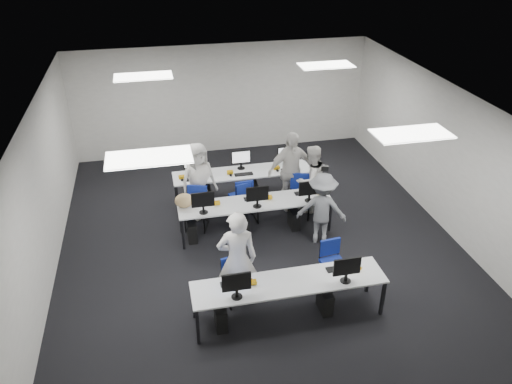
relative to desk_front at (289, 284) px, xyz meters
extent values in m
plane|color=black|center=(0.00, 2.40, -0.68)|extent=(9.00, 9.00, 0.00)
plane|color=white|center=(0.00, 2.40, 2.32)|extent=(9.00, 9.00, 0.00)
cube|color=beige|center=(0.00, 6.90, 0.82)|extent=(8.00, 0.02, 3.00)
cube|color=beige|center=(0.00, -2.10, 0.82)|extent=(8.00, 0.02, 3.00)
cube|color=beige|center=(-4.00, 2.40, 0.82)|extent=(0.02, 9.00, 3.00)
cube|color=beige|center=(4.00, 2.40, 0.82)|extent=(0.02, 9.00, 3.00)
cube|color=white|center=(-2.00, 0.40, 2.30)|extent=(1.20, 0.60, 0.02)
cube|color=white|center=(2.00, 0.40, 2.30)|extent=(1.20, 0.60, 0.02)
cube|color=white|center=(-2.00, 4.40, 2.30)|extent=(1.20, 0.60, 0.02)
cube|color=white|center=(2.00, 4.40, 2.30)|extent=(1.20, 0.60, 0.02)
cube|color=silver|center=(0.00, 0.00, 0.03)|extent=(3.20, 0.70, 0.03)
cube|color=black|center=(-1.55, -0.30, -0.33)|extent=(0.05, 0.05, 0.70)
cube|color=black|center=(-1.55, 0.30, -0.33)|extent=(0.05, 0.05, 0.70)
cube|color=black|center=(1.55, -0.30, -0.33)|extent=(0.05, 0.05, 0.70)
cube|color=black|center=(1.55, 0.30, -0.33)|extent=(0.05, 0.05, 0.70)
cube|color=silver|center=(0.00, 2.60, 0.03)|extent=(3.20, 0.70, 0.03)
cube|color=black|center=(-1.55, 2.30, -0.33)|extent=(0.05, 0.05, 0.70)
cube|color=black|center=(-1.55, 2.90, -0.33)|extent=(0.05, 0.05, 0.70)
cube|color=black|center=(1.55, 2.30, -0.33)|extent=(0.05, 0.05, 0.70)
cube|color=black|center=(1.55, 2.90, -0.33)|extent=(0.05, 0.05, 0.70)
cube|color=silver|center=(0.00, 4.00, 0.03)|extent=(3.20, 0.70, 0.03)
cube|color=black|center=(-1.55, 3.70, -0.33)|extent=(0.05, 0.05, 0.70)
cube|color=black|center=(-1.55, 4.30, -0.33)|extent=(0.05, 0.05, 0.70)
cube|color=black|center=(1.55, 3.70, -0.33)|extent=(0.05, 0.05, 0.70)
cube|color=black|center=(1.55, 4.30, -0.33)|extent=(0.05, 0.05, 0.70)
cube|color=#0D2BA9|center=(-0.90, -0.18, 0.35)|extent=(0.46, 0.04, 0.32)
cube|color=black|center=(-0.90, 0.14, 0.06)|extent=(0.42, 0.14, 0.02)
ellipsoid|color=black|center=(-0.60, 0.14, 0.07)|extent=(0.07, 0.10, 0.04)
cube|color=black|center=(-1.15, 0.00, -0.47)|extent=(0.18, 0.40, 0.42)
cube|color=white|center=(0.90, -0.18, 0.35)|extent=(0.46, 0.04, 0.32)
cube|color=black|center=(0.90, 0.14, 0.06)|extent=(0.42, 0.14, 0.02)
ellipsoid|color=black|center=(1.20, 0.14, 0.07)|extent=(0.07, 0.10, 0.04)
cube|color=black|center=(0.65, 0.00, -0.47)|extent=(0.18, 0.40, 0.42)
cube|color=white|center=(-1.10, 2.42, 0.35)|extent=(0.46, 0.04, 0.32)
cube|color=black|center=(-1.10, 2.74, 0.06)|extent=(0.42, 0.14, 0.02)
ellipsoid|color=black|center=(-0.80, 2.74, 0.07)|extent=(0.07, 0.10, 0.04)
cube|color=black|center=(-1.35, 2.60, -0.47)|extent=(0.18, 0.40, 0.42)
cube|color=white|center=(0.00, 2.42, 0.35)|extent=(0.46, 0.04, 0.32)
cube|color=black|center=(0.00, 2.74, 0.06)|extent=(0.42, 0.14, 0.02)
ellipsoid|color=black|center=(0.30, 2.74, 0.07)|extent=(0.07, 0.10, 0.04)
cube|color=black|center=(-0.25, 2.60, -0.47)|extent=(0.18, 0.40, 0.42)
cube|color=white|center=(1.10, 2.42, 0.35)|extent=(0.46, 0.04, 0.32)
cube|color=black|center=(1.10, 2.74, 0.06)|extent=(0.42, 0.14, 0.02)
ellipsoid|color=black|center=(1.40, 2.74, 0.07)|extent=(0.07, 0.10, 0.04)
cube|color=black|center=(0.85, 2.60, -0.47)|extent=(0.18, 0.40, 0.42)
cube|color=white|center=(-1.10, 4.18, 0.35)|extent=(0.46, 0.04, 0.32)
cube|color=black|center=(-1.10, 3.86, 0.06)|extent=(0.42, 0.14, 0.02)
ellipsoid|color=black|center=(-1.40, 3.86, 0.07)|extent=(0.07, 0.10, 0.04)
cube|color=black|center=(-0.85, 4.00, -0.47)|extent=(0.18, 0.40, 0.42)
cube|color=white|center=(0.00, 4.18, 0.35)|extent=(0.46, 0.04, 0.32)
cube|color=black|center=(0.00, 3.86, 0.06)|extent=(0.42, 0.14, 0.02)
ellipsoid|color=black|center=(-0.30, 3.86, 0.07)|extent=(0.07, 0.10, 0.04)
cube|color=black|center=(0.25, 4.00, -0.47)|extent=(0.18, 0.40, 0.42)
cube|color=white|center=(1.10, 4.18, 0.35)|extent=(0.46, 0.04, 0.32)
cube|color=black|center=(1.10, 3.86, 0.06)|extent=(0.42, 0.14, 0.02)
ellipsoid|color=black|center=(0.80, 3.86, 0.07)|extent=(0.07, 0.10, 0.04)
cube|color=black|center=(1.35, 4.00, -0.47)|extent=(0.18, 0.40, 0.42)
cube|color=navy|center=(-0.79, 0.58, -0.26)|extent=(0.47, 0.46, 0.05)
cube|color=navy|center=(-0.83, 0.75, -0.03)|extent=(0.38, 0.13, 0.33)
cube|color=navy|center=(1.03, 0.66, -0.25)|extent=(0.45, 0.43, 0.06)
cube|color=navy|center=(1.01, 0.85, -0.01)|extent=(0.39, 0.09, 0.34)
cube|color=navy|center=(-1.20, 3.03, -0.21)|extent=(0.56, 0.55, 0.06)
cube|color=navy|center=(-1.13, 3.23, 0.05)|extent=(0.42, 0.18, 0.37)
cube|color=navy|center=(-0.08, 3.09, -0.24)|extent=(0.45, 0.43, 0.06)
cube|color=navy|center=(-0.10, 3.28, 0.01)|extent=(0.41, 0.08, 0.35)
cube|color=navy|center=(1.10, 3.04, -0.20)|extent=(0.57, 0.56, 0.06)
cube|color=navy|center=(1.16, 3.24, 0.07)|extent=(0.43, 0.19, 0.38)
cube|color=navy|center=(-1.08, 3.48, -0.26)|extent=(0.49, 0.48, 0.05)
cube|color=navy|center=(-1.13, 3.30, -0.02)|extent=(0.38, 0.14, 0.33)
cube|color=navy|center=(-0.18, 3.41, -0.25)|extent=(0.51, 0.49, 0.06)
cube|color=navy|center=(-0.12, 3.24, -0.01)|extent=(0.39, 0.16, 0.34)
cube|color=navy|center=(1.25, 3.43, -0.21)|extent=(0.57, 0.56, 0.06)
cube|color=navy|center=(1.17, 3.24, 0.05)|extent=(0.42, 0.20, 0.37)
ellipsoid|color=#A57F55|center=(-1.45, 2.71, 0.21)|extent=(0.40, 0.26, 0.31)
imported|color=silver|center=(-0.76, 0.52, 0.24)|extent=(0.70, 0.48, 1.84)
imported|color=silver|center=(1.39, 3.20, 0.11)|extent=(0.95, 0.86, 1.59)
imported|color=silver|center=(-1.07, 3.54, 0.18)|extent=(1.00, 0.84, 1.73)
imported|color=silver|center=(0.98, 3.45, 0.25)|extent=(1.15, 0.65, 1.85)
imported|color=gray|center=(1.23, 1.99, 0.09)|extent=(1.14, 0.89, 1.55)
cube|color=black|center=(1.30, 2.16, 0.92)|extent=(0.19, 0.22, 0.10)
camera|label=1|loc=(-1.88, -6.07, 5.32)|focal=35.00mm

